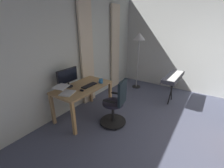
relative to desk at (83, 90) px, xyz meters
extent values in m
cube|color=silver|center=(-0.25, -0.51, 0.77)|extent=(5.32, 0.10, 2.82)
cube|color=beige|center=(-1.93, -0.40, 0.64)|extent=(0.42, 0.06, 2.54)
cube|color=beige|center=(-0.62, -0.40, 0.64)|extent=(0.43, 0.06, 2.54)
cube|color=tan|center=(0.00, 0.00, 0.08)|extent=(1.29, 0.71, 0.04)
cube|color=tan|center=(-0.61, 0.32, -0.29)|extent=(0.06, 0.06, 0.69)
cube|color=tan|center=(0.61, 0.32, -0.29)|extent=(0.06, 0.06, 0.69)
cube|color=tan|center=(-0.61, -0.32, -0.29)|extent=(0.06, 0.06, 0.69)
cube|color=tan|center=(0.61, -0.32, -0.29)|extent=(0.06, 0.06, 0.69)
cylinder|color=black|center=(-0.12, 0.73, -0.60)|extent=(0.56, 0.56, 0.02)
sphere|color=black|center=(-0.37, 0.68, -0.61)|extent=(0.05, 0.05, 0.05)
sphere|color=black|center=(-0.15, 0.47, -0.61)|extent=(0.05, 0.05, 0.05)
sphere|color=black|center=(0.12, 0.61, -0.61)|extent=(0.05, 0.05, 0.05)
sphere|color=black|center=(0.06, 0.91, -0.61)|extent=(0.05, 0.05, 0.05)
sphere|color=black|center=(-0.24, 0.95, -0.61)|extent=(0.05, 0.05, 0.05)
cylinder|color=black|center=(-0.12, 0.73, -0.38)|extent=(0.06, 0.06, 0.42)
cylinder|color=#211D2B|center=(-0.12, 0.73, -0.15)|extent=(0.51, 0.51, 0.05)
cube|color=black|center=(-0.15, 0.92, 0.12)|extent=(0.38, 0.11, 0.49)
cube|color=black|center=(0.08, 0.76, -0.01)|extent=(0.08, 0.24, 0.03)
cube|color=black|center=(-0.31, 0.69, -0.01)|extent=(0.08, 0.24, 0.03)
cylinder|color=black|center=(0.18, -0.24, 0.10)|extent=(0.18, 0.18, 0.01)
cylinder|color=black|center=(0.18, -0.24, 0.16)|extent=(0.04, 0.04, 0.09)
cube|color=black|center=(0.18, -0.24, 0.35)|extent=(0.52, 0.03, 0.30)
cube|color=black|center=(0.18, -0.22, 0.35)|extent=(0.48, 0.01, 0.27)
cube|color=black|center=(-0.10, 0.11, 0.11)|extent=(0.39, 0.12, 0.02)
cube|color=white|center=(0.44, 0.01, 0.11)|extent=(0.35, 0.32, 0.02)
cube|color=white|center=(0.48, -0.10, 0.24)|extent=(0.35, 0.32, 0.03)
ellipsoid|color=black|center=(0.19, 0.16, 0.12)|extent=(0.06, 0.10, 0.04)
cylinder|color=teal|center=(-0.39, 0.21, 0.15)|extent=(0.09, 0.09, 0.10)
torus|color=teal|center=(-0.33, 0.21, 0.15)|extent=(0.07, 0.01, 0.07)
cylinder|color=black|center=(-1.78, 1.51, -0.29)|extent=(0.39, 0.04, 0.70)
cylinder|color=black|center=(-1.78, 1.51, -0.29)|extent=(0.39, 0.04, 0.70)
cube|color=black|center=(-1.78, 1.51, 0.10)|extent=(1.09, 0.34, 0.09)
cube|color=white|center=(-1.78, 1.56, 0.15)|extent=(1.00, 0.19, 0.01)
cylinder|color=black|center=(-2.24, 0.28, -0.62)|extent=(0.28, 0.28, 0.02)
cylinder|color=#A5A5A8|center=(-2.24, 0.28, 0.14)|extent=(0.03, 0.03, 1.55)
cone|color=white|center=(-2.24, 0.28, 1.02)|extent=(0.36, 0.36, 0.21)
camera|label=1|loc=(2.21, 2.26, 1.39)|focal=24.46mm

